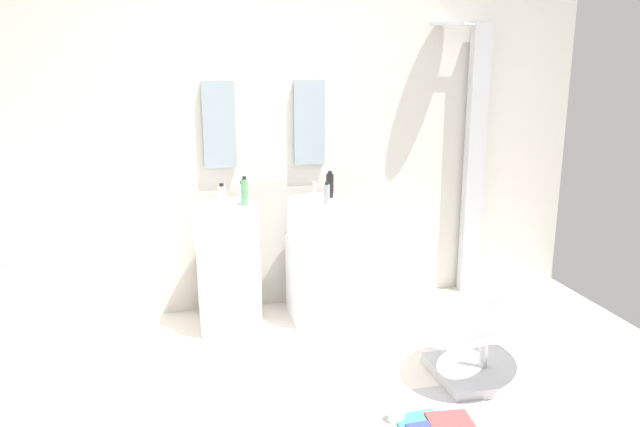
% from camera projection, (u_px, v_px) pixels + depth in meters
% --- Properties ---
extents(ground_plane, '(4.80, 3.60, 0.04)m').
position_uv_depth(ground_plane, '(317.00, 423.00, 3.22)').
color(ground_plane, silver).
extents(rear_partition, '(4.80, 0.10, 2.60)m').
position_uv_depth(rear_partition, '(263.00, 130.00, 4.46)').
color(rear_partition, beige).
rests_on(rear_partition, ground_plane).
extents(pedestal_sink_left, '(0.44, 0.44, 0.96)m').
position_uv_depth(pedestal_sink_left, '(228.00, 263.00, 4.26)').
color(pedestal_sink_left, white).
rests_on(pedestal_sink_left, ground_plane).
extents(pedestal_sink_right, '(0.44, 0.44, 0.96)m').
position_uv_depth(pedestal_sink_right, '(318.00, 257.00, 4.40)').
color(pedestal_sink_right, white).
rests_on(pedestal_sink_right, ground_plane).
extents(vanity_mirror_left, '(0.22, 0.03, 0.59)m').
position_uv_depth(vanity_mirror_left, '(219.00, 125.00, 4.31)').
color(vanity_mirror_left, '#8C9EA8').
extents(vanity_mirror_right, '(0.22, 0.03, 0.59)m').
position_uv_depth(vanity_mirror_right, '(309.00, 123.00, 4.45)').
color(vanity_mirror_right, '#8C9EA8').
extents(shower_column, '(0.49, 0.24, 2.05)m').
position_uv_depth(shower_column, '(473.00, 156.00, 4.75)').
color(shower_column, '#B7BABF').
rests_on(shower_column, ground_plane).
extents(lounge_chair, '(1.11, 1.11, 0.65)m').
position_uv_depth(lounge_chair, '(486.00, 320.00, 3.58)').
color(lounge_chair, '#B7BABF').
rests_on(lounge_chair, ground_plane).
extents(area_rug, '(0.94, 0.65, 0.01)m').
position_uv_depth(area_rug, '(412.00, 426.00, 3.16)').
color(area_rug, '#B2B2B7').
rests_on(area_rug, ground_plane).
extents(magazine_teal, '(0.24, 0.18, 0.02)m').
position_uv_depth(magazine_teal, '(419.00, 422.00, 3.17)').
color(magazine_teal, teal).
rests_on(magazine_teal, area_rug).
extents(magazine_red, '(0.24, 0.22, 0.03)m').
position_uv_depth(magazine_red, '(451.00, 424.00, 3.14)').
color(magazine_red, '#B73838').
rests_on(magazine_red, area_rug).
extents(coffee_mug, '(0.09, 0.09, 0.08)m').
position_uv_depth(coffee_mug, '(396.00, 413.00, 3.19)').
color(coffee_mug, white).
rests_on(coffee_mug, area_rug).
extents(soap_bottle_clear, '(0.04, 0.04, 0.15)m').
position_uv_depth(soap_bottle_clear, '(242.00, 193.00, 4.17)').
color(soap_bottle_clear, silver).
rests_on(soap_bottle_clear, pedestal_sink_left).
extents(soap_bottle_black, '(0.05, 0.05, 0.19)m').
position_uv_depth(soap_bottle_black, '(330.00, 185.00, 4.35)').
color(soap_bottle_black, black).
rests_on(soap_bottle_black, pedestal_sink_right).
extents(soap_bottle_green, '(0.04, 0.04, 0.19)m').
position_uv_depth(soap_bottle_green, '(245.00, 192.00, 4.12)').
color(soap_bottle_green, '#59996B').
rests_on(soap_bottle_green, pedestal_sink_left).
extents(soap_bottle_grey, '(0.04, 0.04, 0.15)m').
position_uv_depth(soap_bottle_grey, '(327.00, 194.00, 4.15)').
color(soap_bottle_grey, '#99999E').
rests_on(soap_bottle_grey, pedestal_sink_right).
extents(soap_bottle_white, '(0.05, 0.05, 0.17)m').
position_uv_depth(soap_bottle_white, '(222.00, 197.00, 4.01)').
color(soap_bottle_white, white).
rests_on(soap_bottle_white, pedestal_sink_left).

